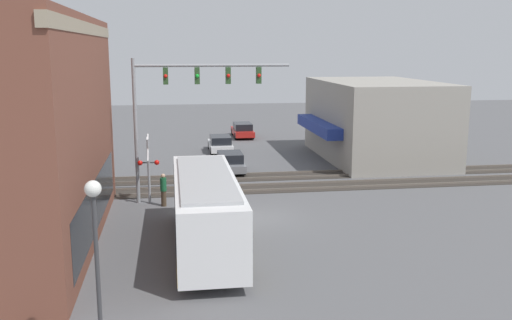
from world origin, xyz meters
name	(u,v)px	position (x,y,z in m)	size (l,w,h in m)	color
ground_plane	(257,218)	(0.00, 0.00, 0.00)	(120.00, 120.00, 0.00)	#565659
shop_building	(375,120)	(14.48, -11.45, 2.98)	(13.30, 9.18, 5.98)	gray
city_bus	(206,209)	(-4.21, 2.80, 1.78)	(10.30, 2.59, 3.23)	white
traffic_signal_gantry	(184,94)	(3.78, 3.40, 5.99)	(0.42, 8.53, 7.92)	gray
crossing_signal	(148,163)	(3.57, 5.44, 2.30)	(1.41, 1.18, 3.81)	gray
streetlamp	(97,257)	(-12.78, 6.17, 3.05)	(0.44, 0.44, 5.11)	#38383A
rail_track_near	(242,189)	(6.00, 0.00, 0.03)	(2.60, 60.00, 0.15)	#332D28
rail_track_far	(236,177)	(9.20, 0.00, 0.03)	(2.60, 60.00, 0.15)	#332D28
parked_car_grey	(230,163)	(11.08, 0.20, 0.64)	(4.21, 1.82, 1.38)	slate
parked_car_white	(220,144)	(18.89, 0.20, 0.64)	(4.50, 1.82, 1.36)	silver
parked_car_red	(242,130)	(26.49, -2.60, 0.65)	(4.67, 1.82, 1.39)	#B21E19
pedestrian_at_crossing	(163,190)	(2.89, 4.66, 0.92)	(0.34, 0.34, 1.80)	#473828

